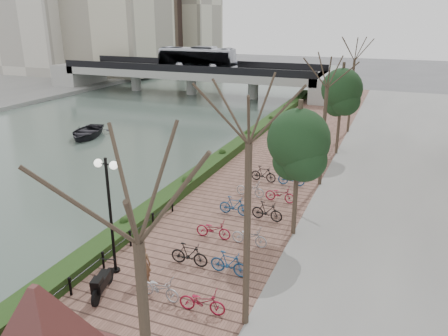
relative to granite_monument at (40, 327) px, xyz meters
The scene contains 13 objects.
ground 4.25m from the granite_monument, 145.73° to the left, with size 220.00×220.00×0.00m, color #59595B.
river_water 32.69m from the granite_monument, 123.75° to the left, with size 30.00×130.00×0.02m, color #42534A.
promenade 19.72m from the granite_monument, 87.45° to the left, with size 8.00×75.00×0.50m, color brown.
hedge 22.30m from the granite_monument, 96.51° to the left, with size 1.10×56.00×0.60m, color #1F3714.
chain_fence 4.61m from the granite_monument, 112.68° to the left, with size 0.10×14.10×0.70m.
granite_monument is the anchor object (origin of this frame).
lamppost 5.66m from the granite_monument, 102.49° to the left, with size 1.02×0.32×4.91m.
motorcycle 3.82m from the granite_monument, 100.09° to the left, with size 0.54×1.74×1.09m, color black, non-canonical shape.
pedestrian 4.98m from the granite_monument, 85.64° to the left, with size 0.58×0.38×1.59m, color brown.
bicycle_parking 10.88m from the granite_monument, 77.35° to the left, with size 2.40×14.69×1.00m.
street_trees 15.69m from the granite_monument, 71.79° to the left, with size 3.20×37.12×6.80m.
bridge 50.45m from the granite_monument, 110.83° to the left, with size 36.00×10.77×6.50m.
boat 28.67m from the granite_monument, 126.22° to the left, with size 3.52×4.92×1.02m, color #222127.
Camera 1 is at (11.95, -9.76, 10.48)m, focal length 35.00 mm.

